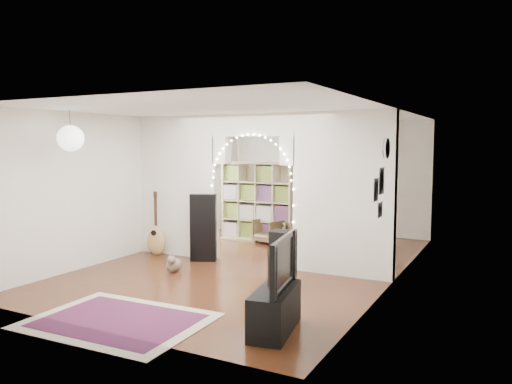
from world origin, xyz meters
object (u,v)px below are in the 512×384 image
at_px(dining_table, 313,205).
at_px(dining_chair_right, 270,231).
at_px(dining_chair_left, 297,234).
at_px(acoustic_guitar, 156,232).
at_px(media_console, 275,310).
at_px(bookcase, 259,201).
at_px(floor_speaker, 282,258).

bearing_deg(dining_table, dining_chair_right, -111.17).
bearing_deg(dining_table, dining_chair_left, -88.72).
distance_m(acoustic_guitar, media_console, 4.57).
bearing_deg(acoustic_guitar, dining_chair_right, 38.88).
bearing_deg(dining_table, acoustic_guitar, -124.52).
distance_m(dining_table, dining_chair_right, 1.74).
relative_size(acoustic_guitar, bookcase, 0.60).
relative_size(floor_speaker, dining_chair_right, 1.43).
bearing_deg(bookcase, acoustic_guitar, -126.50).
bearing_deg(dining_chair_right, media_console, -44.97).
relative_size(acoustic_guitar, dining_chair_right, 1.80).
distance_m(media_console, dining_chair_left, 4.87).
xyz_separation_m(floor_speaker, dining_table, (-1.25, 4.53, 0.26)).
bearing_deg(dining_chair_right, floor_speaker, -42.37).
xyz_separation_m(media_console, bookcase, (-2.73, 4.87, 0.63)).
relative_size(acoustic_guitar, media_console, 1.06).
distance_m(bookcase, dining_chair_right, 0.76).
bearing_deg(media_console, bookcase, 108.69).
distance_m(media_console, dining_table, 6.61).
distance_m(floor_speaker, dining_chair_right, 3.31).
xyz_separation_m(bookcase, dining_chair_right, (0.39, -0.23, -0.61)).
distance_m(acoustic_guitar, floor_speaker, 3.17).
bearing_deg(media_console, dining_table, 96.83).
xyz_separation_m(floor_speaker, dining_chair_right, (-1.62, 2.88, -0.15)).
height_order(acoustic_guitar, floor_speaker, acoustic_guitar).
xyz_separation_m(acoustic_guitar, bookcase, (1.06, 2.33, 0.42)).
bearing_deg(floor_speaker, media_console, -65.37).
xyz_separation_m(acoustic_guitar, floor_speaker, (3.07, -0.78, -0.04)).
distance_m(floor_speaker, dining_chair_left, 2.98).
relative_size(bookcase, dining_chair_right, 3.00).
height_order(dining_chair_left, dining_chair_right, dining_chair_right).
relative_size(acoustic_guitar, floor_speaker, 1.26).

